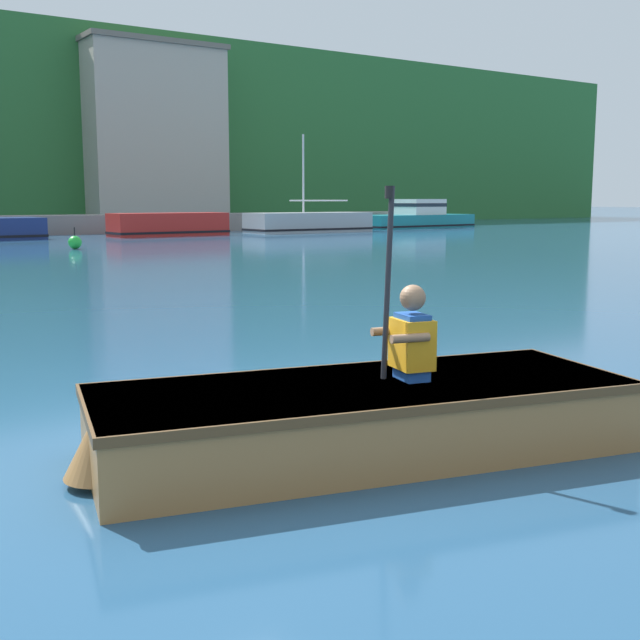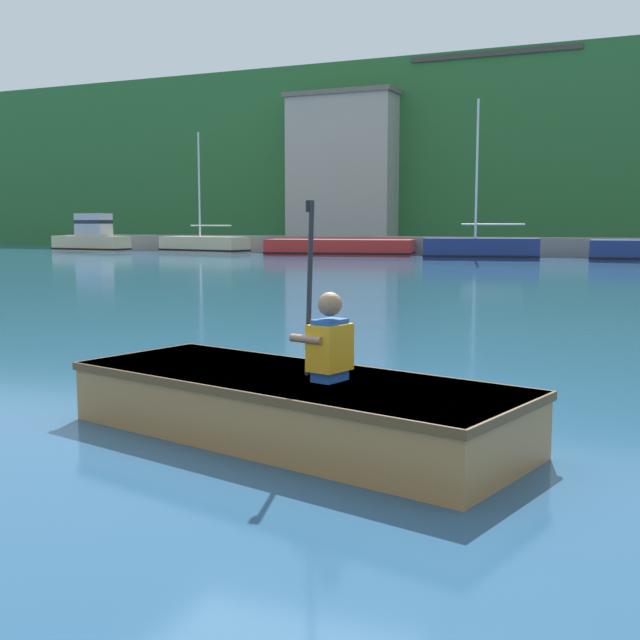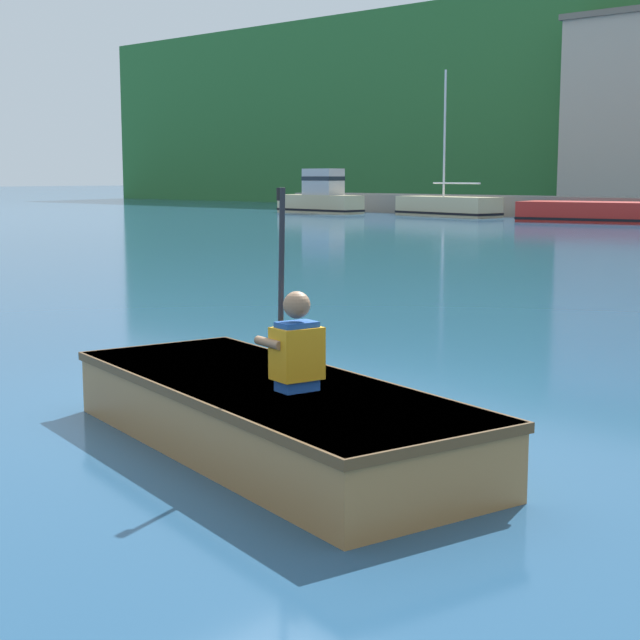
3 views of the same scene
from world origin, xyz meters
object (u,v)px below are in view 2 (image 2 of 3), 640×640
(moored_boat_dock_west_inner, at_px, (204,245))
(person_paddler, at_px, (329,341))
(moored_boat_dock_center_far, at_px, (340,248))
(moored_boat_outer_slip_east, at_px, (92,238))
(moored_boat_outer_slip_west, at_px, (481,249))
(rowboat_foreground, at_px, (286,402))

(moored_boat_dock_west_inner, bearing_deg, person_paddler, -56.47)
(moored_boat_dock_west_inner, xyz_separation_m, moored_boat_dock_center_far, (8.25, -0.58, -0.06))
(moored_boat_dock_west_inner, distance_m, person_paddler, 38.65)
(moored_boat_dock_center_far, height_order, person_paddler, person_paddler)
(moored_boat_outer_slip_east, relative_size, person_paddler, 3.90)
(moored_boat_outer_slip_west, bearing_deg, person_paddler, -79.22)
(moored_boat_outer_slip_west, height_order, moored_boat_outer_slip_east, moored_boat_outer_slip_west)
(moored_boat_outer_slip_west, bearing_deg, rowboat_foreground, -79.88)
(moored_boat_dock_west_inner, xyz_separation_m, moored_boat_outer_slip_west, (15.66, -2.33, 0.03))
(person_paddler, bearing_deg, rowboat_foreground, 166.50)
(moored_boat_dock_center_far, height_order, moored_boat_outer_slip_west, moored_boat_outer_slip_west)
(moored_boat_outer_slip_west, bearing_deg, moored_boat_dock_west_inner, 171.53)
(moored_boat_outer_slip_west, relative_size, rowboat_foreground, 1.86)
(moored_boat_dock_center_far, height_order, moored_boat_outer_slip_east, moored_boat_outer_slip_east)
(moored_boat_outer_slip_west, xyz_separation_m, rowboat_foreground, (5.32, -29.80, -0.21))
(moored_boat_dock_west_inner, height_order, moored_boat_outer_slip_east, moored_boat_dock_west_inner)
(moored_boat_dock_center_far, xyz_separation_m, moored_boat_outer_slip_west, (7.40, -1.75, 0.10))
(rowboat_foreground, bearing_deg, moored_boat_outer_slip_west, 100.12)
(rowboat_foreground, distance_m, person_paddler, 0.62)
(moored_boat_dock_west_inner, distance_m, moored_boat_outer_slip_west, 15.83)
(moored_boat_dock_west_inner, height_order, moored_boat_outer_slip_west, moored_boat_outer_slip_west)
(moored_boat_dock_center_far, distance_m, moored_boat_outer_slip_east, 15.09)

